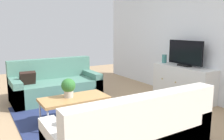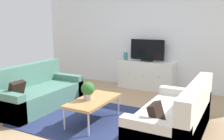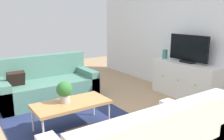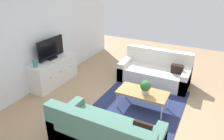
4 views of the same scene
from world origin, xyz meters
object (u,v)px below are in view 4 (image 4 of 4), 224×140
object	(u,v)px
couch_left_side	(104,138)
coffee_table	(143,93)
tv_console	(54,71)
couch_right_side	(155,72)
potted_plant	(145,87)
glass_vase	(35,63)
flat_screen_tv	(51,49)

from	to	relation	value
couch_left_side	coffee_table	world-z (taller)	couch_left_side
tv_console	couch_right_side	bearing A→B (deg)	-59.65
potted_plant	tv_console	world-z (taller)	potted_plant
coffee_table	glass_vase	world-z (taller)	glass_vase
coffee_table	tv_console	bearing A→B (deg)	89.46
flat_screen_tv	glass_vase	distance (m)	0.62
coffee_table	potted_plant	bearing A→B (deg)	-129.35
coffee_table	flat_screen_tv	xyz separation A→B (m)	(0.02, 2.53, 0.61)
couch_left_side	couch_right_side	bearing A→B (deg)	0.00
coffee_table	flat_screen_tv	distance (m)	2.60
couch_right_side	tv_console	xyz separation A→B (m)	(-1.39, 2.37, 0.08)
potted_plant	flat_screen_tv	world-z (taller)	flat_screen_tv
tv_console	flat_screen_tv	size ratio (longest dim) A/B	1.61
couch_right_side	glass_vase	distance (m)	3.14
couch_right_side	glass_vase	world-z (taller)	glass_vase
couch_left_side	couch_right_side	xyz separation A→B (m)	(2.89, 0.00, 0.00)
glass_vase	couch_left_side	bearing A→B (deg)	-110.78
couch_left_side	couch_right_side	size ratio (longest dim) A/B	1.00
couch_left_side	flat_screen_tv	distance (m)	2.91
couch_right_side	tv_console	distance (m)	2.75
couch_right_side	flat_screen_tv	distance (m)	2.86
couch_right_side	flat_screen_tv	bearing A→B (deg)	120.14
tv_console	glass_vase	xyz separation A→B (m)	(-0.59, 0.00, 0.46)
coffee_table	glass_vase	size ratio (longest dim) A/B	5.55
couch_right_side	potted_plant	size ratio (longest dim) A/B	5.93
couch_left_side	flat_screen_tv	bearing A→B (deg)	58.02
potted_plant	tv_console	bearing A→B (deg)	88.17
potted_plant	flat_screen_tv	bearing A→B (deg)	88.19
coffee_table	potted_plant	distance (m)	0.22
coffee_table	tv_console	size ratio (longest dim) A/B	0.76
potted_plant	glass_vase	xyz separation A→B (m)	(-0.51, 2.58, 0.23)
coffee_table	flat_screen_tv	bearing A→B (deg)	89.47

